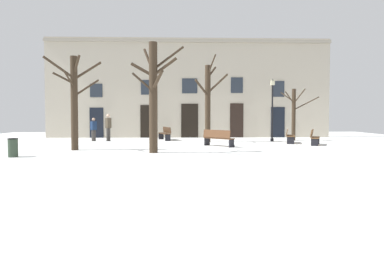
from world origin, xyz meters
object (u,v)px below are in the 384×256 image
(tree_left_of_center, at_px, (74,99))
(bench_near_center_tree, at_px, (314,137))
(tree_right_of_center, at_px, (294,113))
(streetlamp, at_px, (272,103))
(bench_back_to_back_right, at_px, (218,138))
(person_by_shop_door, at_px, (108,126))
(bench_by_litter_bin, at_px, (165,133))
(bench_back_to_back_left, at_px, (290,136))
(person_near_bench, at_px, (94,128))
(tree_near_facade, at_px, (208,101))
(tree_center, at_px, (154,94))
(litter_bin, at_px, (13,148))

(tree_left_of_center, xyz_separation_m, bench_near_center_tree, (13.01, 2.43, -2.09))
(tree_right_of_center, xyz_separation_m, bench_near_center_tree, (0.04, -3.41, -1.42))
(streetlamp, bearing_deg, bench_near_center_tree, -58.01)
(tree_left_of_center, height_order, bench_back_to_back_right, tree_left_of_center)
(tree_right_of_center, bearing_deg, person_by_shop_door, -179.36)
(bench_by_litter_bin, bearing_deg, bench_back_to_back_left, 52.30)
(streetlamp, xyz_separation_m, person_near_bench, (-11.87, 0.48, -1.66))
(tree_near_facade, height_order, bench_by_litter_bin, tree_near_facade)
(tree_near_facade, relative_size, bench_near_center_tree, 3.37)
(streetlamp, bearing_deg, bench_back_to_back_left, -64.80)
(tree_center, distance_m, tree_left_of_center, 4.21)
(tree_near_facade, relative_size, bench_by_litter_bin, 2.84)
(tree_center, height_order, litter_bin, tree_center)
(litter_bin, bearing_deg, bench_back_to_back_left, 25.01)
(person_near_bench, distance_m, person_by_shop_door, 0.99)
(tree_right_of_center, xyz_separation_m, person_near_bench, (-13.55, -0.17, -1.02))
(bench_back_to_back_right, relative_size, person_by_shop_door, 0.91)
(streetlamp, xyz_separation_m, litter_bin, (-12.98, -7.85, -2.12))
(streetlamp, bearing_deg, bench_back_to_back_right, -138.79)
(litter_bin, height_order, bench_back_to_back_left, bench_back_to_back_left)
(bench_by_litter_bin, height_order, person_by_shop_door, person_by_shop_door)
(person_near_bench, bearing_deg, litter_bin, 25.28)
(bench_back_to_back_right, bearing_deg, litter_bin, 70.95)
(tree_near_facade, xyz_separation_m, bench_near_center_tree, (6.03, -2.22, -2.19))
(bench_by_litter_bin, relative_size, bench_near_center_tree, 1.19)
(bench_back_to_back_left, height_order, person_by_shop_door, person_by_shop_door)
(tree_center, relative_size, tree_left_of_center, 1.09)
(litter_bin, bearing_deg, bench_by_litter_bin, 57.41)
(streetlamp, relative_size, bench_back_to_back_left, 2.43)
(tree_near_facade, height_order, person_by_shop_door, tree_near_facade)
(tree_right_of_center, xyz_separation_m, bench_back_to_back_right, (-5.66, -4.14, -1.40))
(litter_bin, bearing_deg, person_near_bench, 82.39)
(bench_back_to_back_right, relative_size, bench_near_center_tree, 1.02)
(litter_bin, relative_size, person_by_shop_door, 0.43)
(person_by_shop_door, bearing_deg, person_near_bench, 121.42)
(tree_center, relative_size, bench_back_to_back_right, 3.06)
(bench_near_center_tree, distance_m, person_by_shop_door, 13.05)
(tree_near_facade, height_order, bench_back_to_back_left, tree_near_facade)
(litter_bin, distance_m, bench_back_to_back_left, 15.09)
(person_near_bench, bearing_deg, bench_near_center_tree, 109.50)
(tree_right_of_center, distance_m, bench_back_to_back_left, 2.74)
(tree_left_of_center, bearing_deg, streetlamp, 24.63)
(tree_center, bearing_deg, tree_near_facade, 63.38)
(litter_bin, relative_size, bench_by_litter_bin, 0.41)
(tree_left_of_center, xyz_separation_m, bench_by_litter_bin, (4.14, 6.46, -2.06))
(tree_left_of_center, relative_size, bench_by_litter_bin, 2.42)
(person_by_shop_door, bearing_deg, tree_right_of_center, -59.70)
(tree_near_facade, relative_size, litter_bin, 7.01)
(litter_bin, height_order, person_by_shop_door, person_by_shop_door)
(streetlamp, bearing_deg, tree_right_of_center, 21.24)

